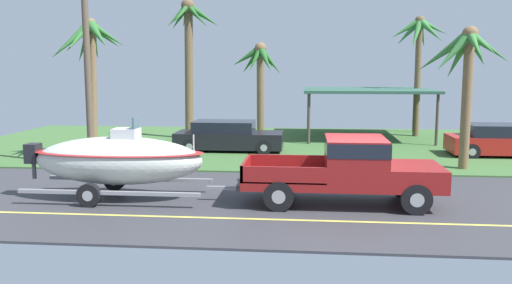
% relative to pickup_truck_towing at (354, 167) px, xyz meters
% --- Properties ---
extents(ground, '(36.00, 22.00, 0.11)m').
position_rel_pickup_truck_towing_xyz_m(ground, '(0.16, 8.47, -1.04)').
color(ground, '#38383D').
extents(pickup_truck_towing, '(5.59, 2.07, 1.85)m').
position_rel_pickup_truck_towing_xyz_m(pickup_truck_towing, '(0.00, 0.00, 0.00)').
color(pickup_truck_towing, maroon).
rests_on(pickup_truck_towing, ground).
extents(boat_on_trailer, '(6.16, 2.16, 2.36)m').
position_rel_pickup_truck_towing_xyz_m(boat_on_trailer, '(-6.65, 0.00, 0.10)').
color(boat_on_trailer, gray).
rests_on(boat_on_trailer, ground).
extents(parked_sedan_near, '(4.36, 1.95, 1.38)m').
position_rel_pickup_truck_towing_xyz_m(parked_sedan_near, '(6.89, 8.55, -0.36)').
color(parked_sedan_near, '#B21E19').
rests_on(parked_sedan_near, ground).
extents(parked_sedan_far, '(4.79, 1.95, 1.38)m').
position_rel_pickup_truck_towing_xyz_m(parked_sedan_far, '(-4.80, 8.87, -0.36)').
color(parked_sedan_far, black).
rests_on(parked_sedan_far, ground).
extents(carport_awning, '(6.57, 5.94, 2.64)m').
position_rel_pickup_truck_towing_xyz_m(carport_awning, '(1.85, 13.99, 1.50)').
color(carport_awning, '#4C4238').
rests_on(carport_awning, ground).
extents(palm_tree_near_left, '(3.38, 2.98, 5.22)m').
position_rel_pickup_truck_towing_xyz_m(palm_tree_near_left, '(4.35, 5.45, 2.91)').
color(palm_tree_near_left, brown).
rests_on(palm_tree_near_left, ground).
extents(palm_tree_near_right, '(2.92, 3.18, 7.27)m').
position_rel_pickup_truck_towing_xyz_m(palm_tree_near_right, '(-7.37, 12.88, 4.22)').
color(palm_tree_near_right, brown).
rests_on(palm_tree_near_right, ground).
extents(palm_tree_mid, '(3.19, 3.27, 5.72)m').
position_rel_pickup_truck_towing_xyz_m(palm_tree_mid, '(-10.05, 6.38, 3.52)').
color(palm_tree_mid, brown).
rests_on(palm_tree_mid, ground).
extents(palm_tree_far_left, '(2.73, 2.99, 5.05)m').
position_rel_pickup_truck_towing_xyz_m(palm_tree_far_left, '(-3.74, 13.00, 2.72)').
color(palm_tree_far_left, brown).
rests_on(palm_tree_far_left, ground).
extents(palm_tree_far_right, '(3.16, 3.10, 6.50)m').
position_rel_pickup_truck_towing_xyz_m(palm_tree_far_right, '(4.58, 14.88, 3.96)').
color(palm_tree_far_right, brown).
rests_on(palm_tree_far_right, ground).
extents(utility_pole, '(0.24, 1.80, 8.92)m').
position_rel_pickup_truck_towing_xyz_m(utility_pole, '(-9.36, 4.52, 3.59)').
color(utility_pole, brown).
rests_on(utility_pole, ground).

